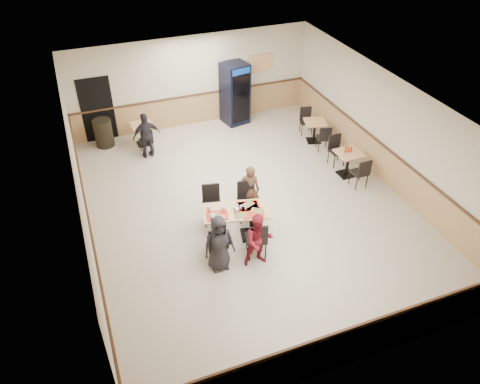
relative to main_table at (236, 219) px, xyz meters
name	(u,v)px	position (x,y,z in m)	size (l,w,h in m)	color
ground	(249,206)	(0.75, 1.01, -0.55)	(10.00, 10.00, 0.00)	beige
room_shell	(272,131)	(2.52, 3.55, 0.03)	(10.00, 10.00, 10.00)	silver
main_table	(236,219)	(0.00, 0.00, 0.00)	(1.66, 1.08, 0.82)	black
main_chairs	(233,221)	(-0.05, 0.01, -0.03)	(1.72, 2.05, 1.04)	black
diner_woman_left	(219,243)	(-0.68, -0.80, 0.16)	(0.69, 0.45, 1.41)	#232227
diner_woman_right	(259,240)	(0.17, -0.99, 0.13)	(0.65, 0.51, 1.35)	maroon
diner_man_opposite	(250,190)	(0.68, 0.80, 0.15)	(0.51, 0.33, 1.39)	brown
lone_diner	(147,136)	(-1.17, 4.42, 0.17)	(0.84, 0.35, 1.44)	#232227
tabletop_clutter	(237,211)	(0.02, -0.05, 0.30)	(1.37, 0.76, 0.12)	red
side_table_near	(348,160)	(3.93, 1.38, -0.05)	(0.71, 0.71, 0.74)	black
side_table_near_chair_south	(359,172)	(3.93, 0.79, -0.08)	(0.43, 0.43, 0.94)	black
side_table_near_chair_north	(337,151)	(3.93, 1.97, -0.08)	(0.43, 0.43, 0.94)	black
side_table_far	(315,128)	(3.96, 3.42, -0.08)	(0.81, 0.81, 0.70)	black
side_table_far_chair_south	(323,137)	(3.96, 2.86, -0.10)	(0.41, 0.41, 0.89)	black
side_table_far_chair_north	(306,121)	(3.96, 3.98, -0.10)	(0.41, 0.41, 0.89)	black
condiment_caddy	(348,149)	(3.90, 1.43, 0.28)	(0.23, 0.06, 0.20)	red
back_table	(142,131)	(-1.17, 5.21, -0.08)	(0.68, 0.68, 0.70)	black
back_table_chair_lone	(146,140)	(-1.17, 4.65, -0.11)	(0.41, 0.41, 0.88)	black
pepsi_cooler	(235,94)	(2.09, 5.60, 0.49)	(0.92, 0.92, 2.06)	black
trash_bin	(104,133)	(-2.32, 5.56, -0.10)	(0.56, 0.56, 0.89)	black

